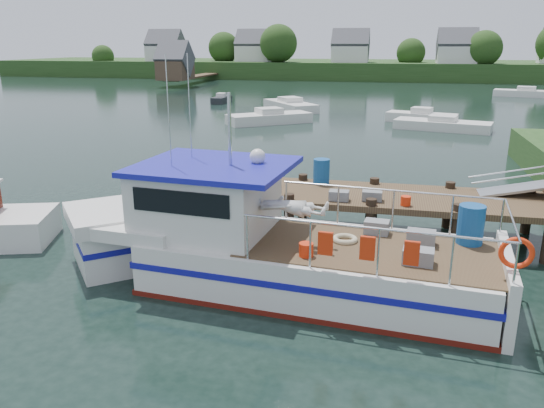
% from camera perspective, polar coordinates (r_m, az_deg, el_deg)
% --- Properties ---
extents(ground_plane, '(160.00, 160.00, 0.00)m').
position_cam_1_polar(ground_plane, '(17.96, 4.17, -2.81)').
color(ground_plane, black).
extents(far_shore, '(140.00, 42.55, 9.22)m').
position_cam_1_polar(far_shore, '(99.21, 11.60, 14.34)').
color(far_shore, '#28481D').
rests_on(far_shore, ground).
extents(dock, '(16.60, 3.00, 4.78)m').
position_cam_1_polar(dock, '(17.66, 25.75, 2.76)').
color(dock, '#4B3823').
rests_on(dock, ground).
extents(lobster_boat, '(12.15, 4.47, 5.83)m').
position_cam_1_polar(lobster_boat, '(13.73, -1.11, -4.41)').
color(lobster_boat, silver).
rests_on(lobster_boat, ground).
extents(moored_rowboat, '(3.72, 4.27, 1.24)m').
position_cam_1_polar(moored_rowboat, '(23.67, -7.68, 3.11)').
color(moored_rowboat, '#4B3823').
rests_on(moored_rowboat, ground).
extents(moored_far, '(7.36, 4.13, 1.19)m').
position_cam_1_polar(moored_far, '(69.91, 25.64, 10.72)').
color(moored_far, silver).
rests_on(moored_far, ground).
extents(moored_a, '(6.60, 5.76, 1.21)m').
position_cam_1_polar(moored_a, '(41.96, -0.30, 9.27)').
color(moored_a, silver).
rests_on(moored_a, ground).
extents(moored_b, '(5.64, 3.20, 1.18)m').
position_cam_1_polar(moored_b, '(44.15, 15.77, 9.01)').
color(moored_b, silver).
rests_on(moored_b, ground).
extents(moored_c, '(7.05, 3.84, 1.06)m').
position_cam_1_polar(moored_c, '(40.64, 17.86, 8.13)').
color(moored_c, silver).
rests_on(moored_c, ground).
extents(moored_d, '(6.19, 7.17, 1.21)m').
position_cam_1_polar(moored_d, '(50.56, 1.96, 10.57)').
color(moored_d, silver).
rests_on(moored_d, ground).
extents(moored_e, '(1.27, 3.67, 1.01)m').
position_cam_1_polar(moored_e, '(57.10, -5.46, 11.17)').
color(moored_e, black).
rests_on(moored_e, ground).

